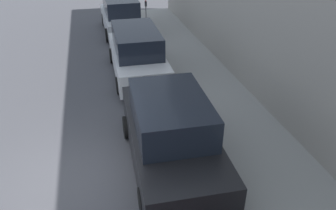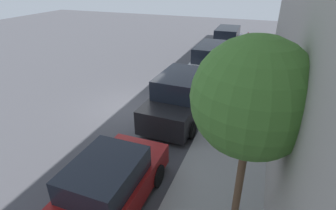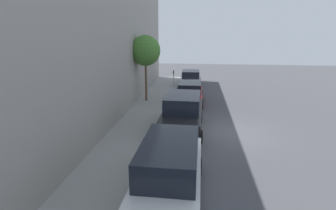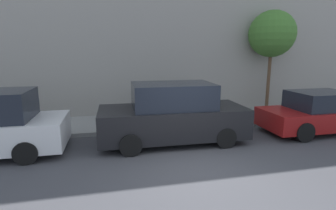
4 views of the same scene
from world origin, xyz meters
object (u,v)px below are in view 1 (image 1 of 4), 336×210
(parked_minivan_fifth, at_px, (121,16))
(parking_meter_far, at_px, (146,9))
(parked_minivan_fourth, at_px, (137,53))
(fire_hydrant, at_px, (138,7))
(parked_suv_third, at_px, (170,135))

(parked_minivan_fifth, xyz_separation_m, parking_meter_far, (1.53, 0.81, 0.06))
(parked_minivan_fourth, distance_m, fire_hydrant, 9.51)
(parked_suv_third, xyz_separation_m, parked_minivan_fourth, (0.03, 5.80, -0.01))
(parked_suv_third, height_order, fire_hydrant, parked_suv_third)
(parked_suv_third, relative_size, parked_minivan_fourth, 0.99)
(parked_suv_third, height_order, parked_minivan_fourth, parked_suv_third)
(parked_suv_third, xyz_separation_m, parking_meter_far, (1.58, 12.52, 0.05))
(parked_suv_third, distance_m, parked_minivan_fifth, 11.71)
(fire_hydrant, bearing_deg, parked_suv_third, -95.55)
(fire_hydrant, bearing_deg, parked_minivan_fourth, -98.75)
(parked_minivan_fourth, height_order, parked_minivan_fifth, same)
(parked_suv_third, distance_m, parking_meter_far, 12.62)
(parked_minivan_fifth, distance_m, fire_hydrant, 3.79)
(parked_suv_third, distance_m, parked_minivan_fourth, 5.80)
(parked_minivan_fourth, relative_size, fire_hydrant, 7.13)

